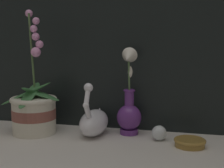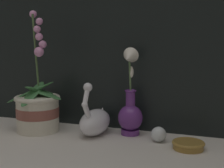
% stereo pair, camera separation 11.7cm
% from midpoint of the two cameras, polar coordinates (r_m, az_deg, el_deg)
% --- Properties ---
extents(ground_plane, '(2.80, 2.80, 0.00)m').
position_cam_midpoint_polar(ground_plane, '(1.10, -6.15, -11.54)').
color(ground_plane, beige).
extents(orchid_potted_plant, '(0.25, 0.24, 0.49)m').
position_cam_midpoint_polar(orchid_potted_plant, '(1.30, -16.61, -4.58)').
color(orchid_potted_plant, beige).
rests_on(orchid_potted_plant, ground_plane).
extents(swan_figurine, '(0.10, 0.21, 0.21)m').
position_cam_midpoint_polar(swan_figurine, '(1.23, -6.02, -6.78)').
color(swan_figurine, white).
rests_on(swan_figurine, ground_plane).
extents(blue_vase, '(0.10, 0.11, 0.34)m').
position_cam_midpoint_polar(blue_vase, '(1.22, 0.41, -4.38)').
color(blue_vase, '#602D7F').
rests_on(blue_vase, ground_plane).
extents(glass_sphere, '(0.06, 0.06, 0.06)m').
position_cam_midpoint_polar(glass_sphere, '(1.17, 5.78, -8.93)').
color(glass_sphere, silver).
rests_on(glass_sphere, ground_plane).
extents(amber_dish, '(0.11, 0.11, 0.03)m').
position_cam_midpoint_polar(amber_dish, '(1.12, 11.16, -10.41)').
color(amber_dish, olive).
rests_on(amber_dish, ground_plane).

